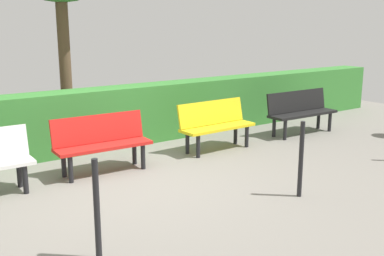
% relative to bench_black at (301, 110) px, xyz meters
% --- Properties ---
extents(ground_plane, '(17.46, 17.46, 0.00)m').
position_rel_bench_black_xyz_m(ground_plane, '(4.15, 0.58, -0.48)').
color(ground_plane, gray).
extents(bench_black, '(1.60, 0.49, 0.86)m').
position_rel_bench_black_xyz_m(bench_black, '(0.00, 0.00, 0.00)').
color(bench_black, black).
rests_on(bench_black, ground_plane).
extents(bench_yellow, '(1.43, 0.51, 0.86)m').
position_rel_bench_black_xyz_m(bench_yellow, '(2.16, -0.03, -0.00)').
color(bench_yellow, yellow).
rests_on(bench_yellow, ground_plane).
extents(bench_red, '(1.46, 0.51, 0.86)m').
position_rel_bench_black_xyz_m(bench_red, '(4.33, -0.04, -0.00)').
color(bench_red, red).
rests_on(bench_red, ground_plane).
extents(hedge_row, '(13.46, 0.60, 1.07)m').
position_rel_bench_black_xyz_m(hedge_row, '(3.21, -1.32, 0.05)').
color(hedge_row, '#387F33').
rests_on(hedge_row, ground_plane).
extents(railing_post_mid, '(0.06, 0.06, 1.00)m').
position_rel_bench_black_xyz_m(railing_post_mid, '(2.68, 2.39, 0.02)').
color(railing_post_mid, black).
rests_on(railing_post_mid, ground_plane).
extents(railing_post_far, '(0.06, 0.06, 1.00)m').
position_rel_bench_black_xyz_m(railing_post_far, '(5.49, 2.39, 0.02)').
color(railing_post_far, black).
rests_on(railing_post_far, ground_plane).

